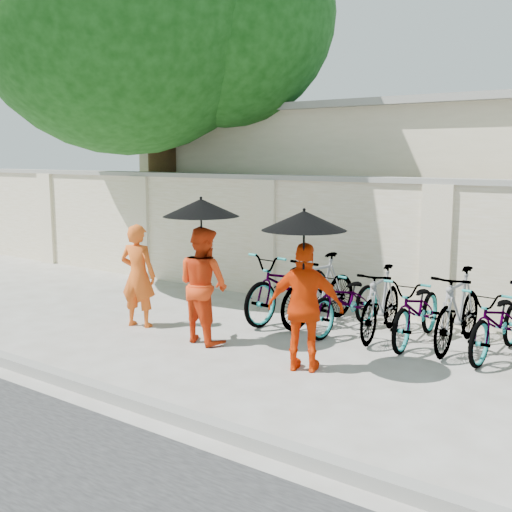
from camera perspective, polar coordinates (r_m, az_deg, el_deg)
The scene contains 16 objects.
ground at distance 8.14m, azimuth -6.05°, elevation -8.27°, with size 80.00×80.00×0.00m, color #B6B3AD.
kerb at distance 7.03m, azimuth -15.59°, elevation -10.86°, with size 40.00×0.16×0.12m, color gray.
compound_wall at distance 9.99m, azimuth 10.67°, elevation 0.72°, with size 20.00×0.30×2.00m, color #EFE5D0.
shade_tree at distance 12.75m, azimuth -9.87°, elevation 21.02°, with size 6.70×6.20×8.20m.
monk_left at distance 9.16m, azimuth -10.44°, elevation -1.72°, with size 0.53×0.35×1.46m, color #E95B19.
monk_center at distance 8.29m, azimuth -4.71°, elevation -2.56°, with size 0.73×0.57×1.51m, color red.
parasol_center at distance 8.06m, azimuth -4.91°, elevation 4.30°, with size 0.96×0.96×1.01m.
monk_right at distance 7.18m, azimuth 4.41°, elevation -4.58°, with size 0.85×0.35×1.45m, color red.
parasol_right at distance 6.94m, azimuth 4.29°, elevation 3.15°, with size 0.93×0.93×0.99m.
bike_0 at distance 9.46m, azimuth 3.00°, elevation -2.61°, with size 0.68×1.94×1.02m, color gray.
bike_1 at distance 9.20m, azimuth 5.63°, elevation -2.99°, with size 0.48×1.69×1.01m, color gray.
bike_2 at distance 8.87m, azimuth 8.00°, elevation -3.93°, with size 0.58×1.68×0.88m, color gray.
bike_3 at distance 8.68m, azimuth 11.04°, elevation -4.07°, with size 0.44×1.57×0.95m, color gray.
bike_4 at distance 8.51m, azimuth 14.16°, elevation -4.65°, with size 0.59×1.68×0.88m, color gray.
bike_5 at distance 8.39m, azimuth 17.52°, elevation -4.56°, with size 0.47×1.68×1.01m, color gray.
bike_6 at distance 8.23m, azimuth 20.73°, elevation -5.47°, with size 0.58×1.66×0.87m, color gray.
Camera 1 is at (5.26, -5.73, 2.40)m, focal length 45.00 mm.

